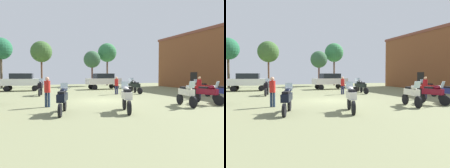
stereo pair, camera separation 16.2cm
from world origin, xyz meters
The scene contains 18 objects.
ground_plane centered at (0.00, 0.00, 0.01)m, with size 44.00×52.00×0.02m.
motorcycle_1 centered at (4.82, 4.17, 0.74)m, with size 0.77×2.18×1.46m.
motorcycle_2 centered at (-3.45, -3.97, 0.73)m, with size 0.84×2.16×1.44m.
motorcycle_3 centered at (-3.85, 5.56, 0.75)m, with size 0.69×2.11×1.50m.
motorcycle_6 centered at (5.60, 5.78, 0.75)m, with size 0.78×2.15×1.49m.
motorcycle_7 centered at (3.68, -4.34, 0.75)m, with size 0.71×2.11×1.49m.
motorcycle_10 centered at (5.44, -4.24, 0.73)m, with size 0.83×2.04×1.46m.
motorcycle_11 centered at (-0.44, -4.71, 0.75)m, with size 0.83×2.09×1.50m.
motorcycle_12 centered at (9.23, 0.04, 0.73)m, with size 0.62×2.11×1.45m.
car_2 centered at (4.13, 11.04, 1.19)m, with size 4.39×2.03×2.00m.
car_3 centered at (-5.47, 12.02, 1.19)m, with size 4.50×2.34×2.00m.
person_1 centered at (-3.92, -1.58, 1.03)m, with size 0.47×0.47×1.73m.
person_2 centered at (7.35, -1.65, 1.01)m, with size 0.45×0.45×1.69m.
person_3 centered at (2.82, 3.95, 0.99)m, with size 0.37×0.37×1.67m.
tree_2 centered at (7.92, 19.50, 5.61)m, with size 3.19×3.19×7.22m.
tree_3 centered at (-8.23, 19.32, 5.50)m, with size 3.08×3.08×7.07m.
tree_4 centered at (4.84, 18.28, 4.29)m, with size 2.70×2.70×5.65m.
tree_5 centered at (-2.82, 18.90, 5.27)m, with size 3.13×3.13×6.84m.
Camera 1 is at (-5.04, -13.95, 1.87)m, focal length 33.48 mm.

